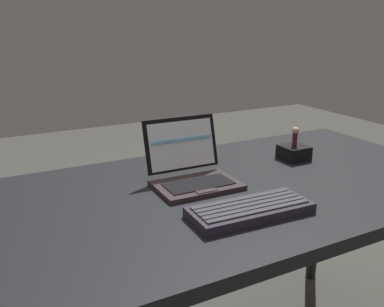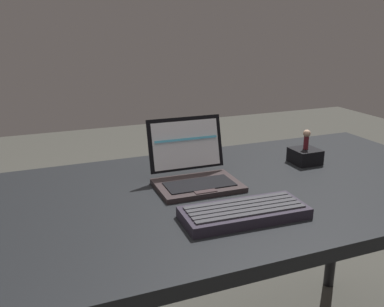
% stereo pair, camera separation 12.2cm
% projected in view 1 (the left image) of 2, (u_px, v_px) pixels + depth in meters
% --- Properties ---
extents(desk, '(1.80, 0.82, 0.76)m').
position_uv_depth(desk, '(201.00, 211.00, 1.28)').
color(desk, black).
rests_on(desk, ground).
extents(laptop_front, '(0.26, 0.23, 0.19)m').
position_uv_depth(laptop_front, '(192.00, 172.00, 1.31)').
color(laptop_front, '#322829').
rests_on(laptop_front, desk).
extents(external_keyboard, '(0.33, 0.15, 0.03)m').
position_uv_depth(external_keyboard, '(250.00, 210.00, 1.10)').
color(external_keyboard, '#2B2532').
rests_on(external_keyboard, desk).
extents(figurine_stand, '(0.09, 0.09, 0.05)m').
position_uv_depth(figurine_stand, '(294.00, 153.00, 1.55)').
color(figurine_stand, black).
rests_on(figurine_stand, desk).
extents(figurine, '(0.03, 0.03, 0.07)m').
position_uv_depth(figurine, '(295.00, 135.00, 1.53)').
color(figurine, '#5B181F').
rests_on(figurine, figurine_stand).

